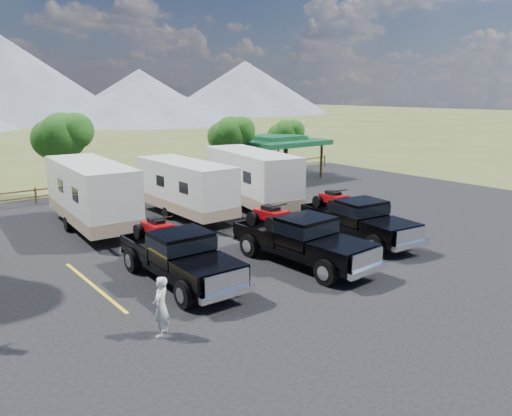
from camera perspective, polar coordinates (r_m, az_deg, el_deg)
ground at (r=17.75m, az=5.44°, el=-8.30°), size 320.00×320.00×0.00m
asphalt_lot at (r=19.88m, az=-0.54°, el=-5.77°), size 44.00×34.00×0.04m
stall_lines at (r=20.63m, az=-2.23°, el=-4.99°), size 12.12×5.50×0.01m
tree_ne_a at (r=35.53m, az=-2.86°, el=8.38°), size 3.11×2.92×4.76m
tree_ne_b at (r=40.05m, az=3.41°, el=8.43°), size 2.77×2.59×4.27m
tree_north at (r=32.43m, az=-21.26°, el=7.67°), size 3.46×3.24×5.25m
rail_fence at (r=33.76m, az=-14.01°, el=2.82°), size 36.12×0.12×1.00m
pavilion at (r=38.03m, az=2.17°, el=7.66°), size 6.20×6.20×3.22m
rig_left at (r=17.44m, az=-8.86°, el=-5.23°), size 2.25×6.13×2.03m
rig_center at (r=19.07m, az=5.12°, el=-3.42°), size 2.46×6.34×2.09m
rig_right at (r=22.43m, az=11.46°, el=-1.14°), size 2.70×6.30×2.04m
trailer_left at (r=24.75m, az=-18.30°, el=1.44°), size 2.92×9.25×3.20m
trailer_center at (r=26.05m, az=-8.05°, el=2.23°), size 2.26×8.39×2.93m
trailer_right at (r=27.76m, az=-0.54°, el=3.35°), size 3.71×9.28×3.21m
person_a at (r=13.82m, az=-10.81°, el=-11.01°), size 0.73×0.69×1.68m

